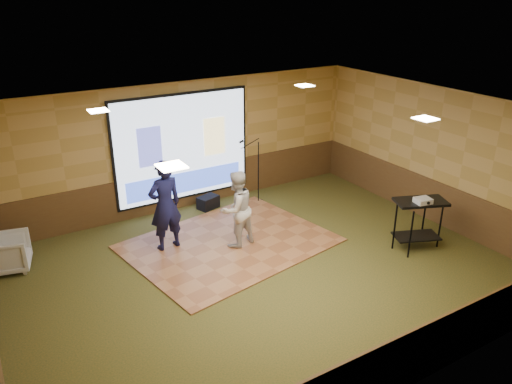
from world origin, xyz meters
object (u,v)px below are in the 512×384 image
duffel_bag (208,202)px  projector_screen (183,148)px  player_right (236,209)px  mic_stand (256,184)px  av_table (419,214)px  player_left (165,205)px  projector (423,201)px  dance_floor (230,243)px  banquet_chair (8,253)px

duffel_bag → projector_screen: bearing=139.8°
player_right → mic_stand: size_ratio=0.96×
av_table → projector_screen: bearing=126.6°
projector_screen → player_left: (-1.15, -1.71, -0.51)m
player_left → projector: 5.04m
player_left → projector: player_left is taller
player_right → mic_stand: bearing=-143.1°
player_left → player_right: (1.26, -0.62, -0.14)m
duffel_bag → projector: bearing=-56.3°
dance_floor → player_right: bearing=-53.3°
banquet_chair → duffel_bag: 4.46m
dance_floor → banquet_chair: bearing=162.4°
dance_floor → duffel_bag: duffel_bag is taller
dance_floor → projector: bearing=-35.3°
projector → mic_stand: mic_stand is taller
projector_screen → player_left: size_ratio=1.78×
av_table → projector: bearing=-124.8°
duffel_bag → av_table: bearing=-54.9°
dance_floor → projector: 3.96m
dance_floor → banquet_chair: (-4.00, 1.27, 0.33)m
mic_stand → projector_screen: bearing=137.3°
av_table → projector: 0.37m
dance_floor → projector_screen: bearing=90.1°
projector_screen → duffel_bag: projector_screen is taller
projector → mic_stand: bearing=123.5°
mic_stand → banquet_chair: mic_stand is taller
projector → banquet_chair: bearing=165.3°
banquet_chair → duffel_bag: bearing=-69.3°
player_left → player_right: 1.41m
player_right → projector: (3.00, -2.06, 0.28)m
player_right → duffel_bag: bearing=-110.6°
dance_floor → projector: size_ratio=13.06×
dance_floor → player_right: 0.83m
player_left → banquet_chair: bearing=-21.0°
player_left → duffel_bag: size_ratio=3.86×
mic_stand → duffel_bag: (-1.17, 0.30, -0.34)m
projector_screen → projector: bearing=-54.7°
projector_screen → av_table: 5.38m
projector → duffel_bag: size_ratio=0.62×
av_table → player_right: bearing=147.5°
player_right → projector_screen: bearing=-99.1°
projector_screen → player_left: bearing=-124.1°
projector → duffel_bag: projector is taller
player_right → dance_floor: bearing=-65.0°
player_right → mic_stand: 2.26m
player_left → av_table: (4.33, -2.58, -0.21)m
banquet_chair → av_table: bearing=-101.8°
projector_screen → banquet_chair: (-4.00, -0.92, -1.13)m
av_table → mic_stand: size_ratio=0.63×
dance_floor → projector: (3.11, -2.20, 1.09)m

